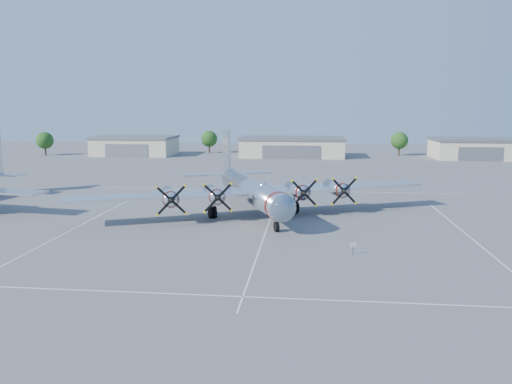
# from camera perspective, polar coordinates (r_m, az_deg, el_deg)

# --- Properties ---
(ground) EXTENTS (260.00, 260.00, 0.00)m
(ground) POSITION_cam_1_polar(r_m,az_deg,el_deg) (58.46, 1.34, -3.93)
(ground) COLOR #5C5C5F
(ground) RESTS_ON ground
(parking_lines) EXTENTS (60.00, 50.08, 0.01)m
(parking_lines) POSITION_cam_1_polar(r_m,az_deg,el_deg) (56.77, 1.20, -4.34)
(parking_lines) COLOR silver
(parking_lines) RESTS_ON ground
(hangar_west) EXTENTS (22.60, 14.60, 5.40)m
(hangar_west) POSITION_cam_1_polar(r_m,az_deg,el_deg) (147.61, -13.65, 5.20)
(hangar_west) COLOR beige
(hangar_west) RESTS_ON ground
(hangar_center) EXTENTS (28.60, 14.60, 5.40)m
(hangar_center) POSITION_cam_1_polar(r_m,az_deg,el_deg) (139.09, 4.16, 5.18)
(hangar_center) COLOR beige
(hangar_center) RESTS_ON ground
(hangar_east) EXTENTS (20.60, 14.60, 5.40)m
(hangar_east) POSITION_cam_1_polar(r_m,az_deg,el_deg) (145.61, 23.46, 4.60)
(hangar_east) COLOR beige
(hangar_east) RESTS_ON ground
(tree_far_west) EXTENTS (4.80, 4.80, 6.64)m
(tree_far_west) POSITION_cam_1_polar(r_m,az_deg,el_deg) (154.22, -22.99, 5.45)
(tree_far_west) COLOR #382619
(tree_far_west) RESTS_ON ground
(tree_west) EXTENTS (4.80, 4.80, 6.64)m
(tree_west) POSITION_cam_1_polar(r_m,az_deg,el_deg) (149.88, -5.37, 6.07)
(tree_west) COLOR #382619
(tree_west) RESTS_ON ground
(tree_east) EXTENTS (4.80, 4.80, 6.64)m
(tree_east) POSITION_cam_1_polar(r_m,az_deg,el_deg) (147.12, 16.07, 5.67)
(tree_east) COLOR #382619
(tree_east) RESTS_ON ground
(main_bomber_b29) EXTENTS (55.10, 47.12, 10.28)m
(main_bomber_b29) POSITION_cam_1_polar(r_m,az_deg,el_deg) (66.12, -0.68, -2.31)
(main_bomber_b29) COLOR white
(main_bomber_b29) RESTS_ON ground
(info_placard) EXTENTS (0.56, 0.26, 1.12)m
(info_placard) POSITION_cam_1_polar(r_m,az_deg,el_deg) (48.25, 11.04, -6.12)
(info_placard) COLOR black
(info_placard) RESTS_ON ground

